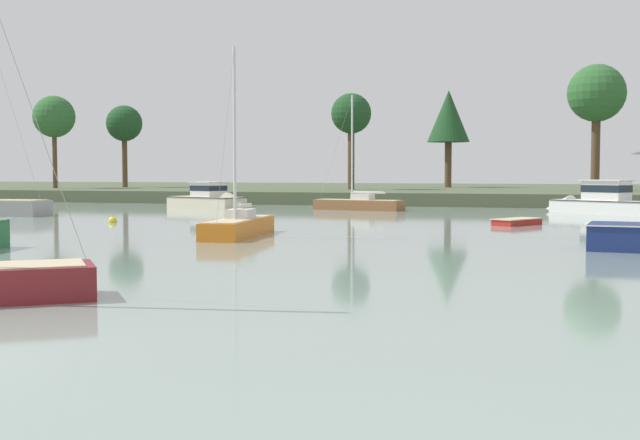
# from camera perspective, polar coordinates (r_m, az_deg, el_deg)

# --- Properties ---
(far_shore_bank) EXTENTS (191.63, 56.91, 1.16)m
(far_shore_bank) POSITION_cam_1_polar(r_m,az_deg,el_deg) (99.18, 10.65, 1.93)
(far_shore_bank) COLOR #4C563D
(far_shore_bank) RESTS_ON ground
(dinghy_red) EXTENTS (2.92, 3.54, 0.52)m
(dinghy_red) POSITION_cam_1_polar(r_m,az_deg,el_deg) (48.14, 13.59, -0.18)
(dinghy_red) COLOR #B2231E
(dinghy_red) RESTS_ON ground
(sailboat_wood) EXTENTS (7.51, 3.34, 9.66)m
(sailboat_wood) POSITION_cam_1_polar(r_m,az_deg,el_deg) (64.81, 2.71, 0.90)
(sailboat_wood) COLOR brown
(sailboat_wood) RESTS_ON ground
(sailboat_orange) EXTENTS (2.49, 7.35, 9.39)m
(sailboat_orange) POSITION_cam_1_polar(r_m,az_deg,el_deg) (38.96, -5.70, -0.80)
(sailboat_orange) COLOR orange
(sailboat_orange) RESTS_ON ground
(cruiser_white) EXTENTS (8.63, 6.62, 4.30)m
(cruiser_white) POSITION_cam_1_polar(r_m,az_deg,el_deg) (62.70, 18.65, 0.96)
(cruiser_white) COLOR white
(cruiser_white) RESTS_ON ground
(cruiser_cream) EXTENTS (8.16, 5.15, 4.38)m
(cruiser_cream) POSITION_cam_1_polar(r_m,az_deg,el_deg) (67.46, -7.47, 1.19)
(cruiser_cream) COLOR beige
(cruiser_cream) RESTS_ON ground
(mooring_buoy_yellow) EXTENTS (0.51, 0.51, 0.57)m
(mooring_buoy_yellow) POSITION_cam_1_polar(r_m,az_deg,el_deg) (50.81, -14.28, -0.05)
(mooring_buoy_yellow) COLOR yellow
(mooring_buoy_yellow) RESTS_ON ground
(shore_tree_far_left) EXTENTS (4.19, 4.19, 10.01)m
(shore_tree_far_left) POSITION_cam_1_polar(r_m,az_deg,el_deg) (85.62, 2.19, 7.32)
(shore_tree_far_left) COLOR brown
(shore_tree_far_left) RESTS_ON far_shore_bank
(shore_tree_center) EXTENTS (4.98, 4.98, 11.44)m
(shore_tree_center) POSITION_cam_1_polar(r_m,az_deg,el_deg) (97.98, 8.97, 7.10)
(shore_tree_center) COLOR brown
(shore_tree_center) RESTS_ON far_shore_bank
(shore_tree_left) EXTENTS (5.66, 5.66, 12.42)m
(shore_tree_left) POSITION_cam_1_polar(r_m,az_deg,el_deg) (85.59, 18.75, 8.28)
(shore_tree_left) COLOR brown
(shore_tree_left) RESTS_ON far_shore_bank
(shore_tree_far_right) EXTENTS (4.25, 4.25, 9.71)m
(shore_tree_far_right) POSITION_cam_1_polar(r_m,az_deg,el_deg) (100.20, -13.51, 6.50)
(shore_tree_far_right) COLOR brown
(shore_tree_far_right) RESTS_ON far_shore_bank
(shore_tree_right) EXTENTS (4.68, 4.68, 10.37)m
(shore_tree_right) POSITION_cam_1_polar(r_m,az_deg,el_deg) (96.97, -18.08, 6.83)
(shore_tree_right) COLOR brown
(shore_tree_right) RESTS_ON far_shore_bank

